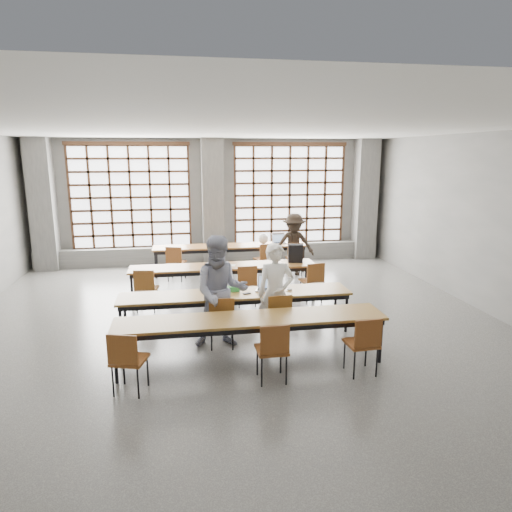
# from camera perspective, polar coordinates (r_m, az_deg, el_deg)

# --- Properties ---
(floor) EXTENTS (11.00, 11.00, 0.00)m
(floor) POSITION_cam_1_polar(r_m,az_deg,el_deg) (8.26, -2.45, -9.29)
(floor) COLOR #50504D
(floor) RESTS_ON ground
(ceiling) EXTENTS (11.00, 11.00, 0.00)m
(ceiling) POSITION_cam_1_polar(r_m,az_deg,el_deg) (7.67, -2.71, 15.75)
(ceiling) COLOR silver
(ceiling) RESTS_ON floor
(wall_back) EXTENTS (10.00, 0.00, 10.00)m
(wall_back) POSITION_cam_1_polar(r_m,az_deg,el_deg) (13.20, -5.49, 6.84)
(wall_back) COLOR #5C5C59
(wall_back) RESTS_ON floor
(wall_front) EXTENTS (10.00, 0.00, 10.00)m
(wall_front) POSITION_cam_1_polar(r_m,az_deg,el_deg) (2.66, 12.72, -18.06)
(wall_front) COLOR #5C5C59
(wall_front) RESTS_ON floor
(wall_right) EXTENTS (0.00, 11.00, 11.00)m
(wall_right) POSITION_cam_1_polar(r_m,az_deg,el_deg) (9.72, 28.17, 3.28)
(wall_right) COLOR #5C5C59
(wall_right) RESTS_ON floor
(column_left) EXTENTS (0.60, 0.55, 3.50)m
(column_left) POSITION_cam_1_polar(r_m,az_deg,el_deg) (13.38, -25.10, 5.78)
(column_left) COLOR #51514E
(column_left) RESTS_ON floor
(column_mid) EXTENTS (0.60, 0.55, 3.50)m
(column_mid) POSITION_cam_1_polar(r_m,az_deg,el_deg) (12.92, -5.40, 6.72)
(column_mid) COLOR #51514E
(column_mid) RESTS_ON floor
(column_right) EXTENTS (0.60, 0.55, 3.50)m
(column_right) POSITION_cam_1_polar(r_m,az_deg,el_deg) (13.98, 13.46, 6.88)
(column_right) COLOR #51514E
(column_right) RESTS_ON floor
(window_left) EXTENTS (3.32, 0.12, 3.00)m
(window_left) POSITION_cam_1_polar(r_m,az_deg,el_deg) (13.14, -15.38, 7.08)
(window_left) COLOR white
(window_left) RESTS_ON wall_back
(window_right) EXTENTS (3.32, 0.12, 3.00)m
(window_right) POSITION_cam_1_polar(r_m,az_deg,el_deg) (13.45, 4.21, 7.62)
(window_right) COLOR white
(window_right) RESTS_ON wall_back
(sill_ledge) EXTENTS (9.80, 0.35, 0.50)m
(sill_ledge) POSITION_cam_1_polar(r_m,az_deg,el_deg) (13.24, -5.29, 0.29)
(sill_ledge) COLOR #51514E
(sill_ledge) RESTS_ON floor
(desk_row_a) EXTENTS (4.00, 0.70, 0.73)m
(desk_row_a) POSITION_cam_1_polar(r_m,az_deg,el_deg) (12.01, -3.26, 1.04)
(desk_row_a) COLOR brown
(desk_row_a) RESTS_ON floor
(desk_row_b) EXTENTS (4.00, 0.70, 0.73)m
(desk_row_b) POSITION_cam_1_polar(r_m,az_deg,el_deg) (9.87, -4.04, -1.55)
(desk_row_b) COLOR brown
(desk_row_b) RESTS_ON floor
(desk_row_c) EXTENTS (4.00, 0.70, 0.73)m
(desk_row_c) POSITION_cam_1_polar(r_m,az_deg,el_deg) (7.96, -2.54, -5.06)
(desk_row_c) COLOR brown
(desk_row_c) RESTS_ON floor
(desk_row_d) EXTENTS (4.00, 0.70, 0.73)m
(desk_row_d) POSITION_cam_1_polar(r_m,az_deg,el_deg) (6.80, -0.61, -8.22)
(desk_row_d) COLOR brown
(desk_row_d) RESTS_ON floor
(chair_back_left) EXTENTS (0.52, 0.52, 0.88)m
(chair_back_left) POSITION_cam_1_polar(r_m,az_deg,el_deg) (11.36, -10.05, -0.48)
(chair_back_left) COLOR brown
(chair_back_left) RESTS_ON floor
(chair_back_mid) EXTENTS (0.51, 0.52, 0.88)m
(chair_back_mid) POSITION_cam_1_polar(r_m,az_deg,el_deg) (11.54, 1.14, -0.06)
(chair_back_mid) COLOR brown
(chair_back_mid) RESTS_ON floor
(chair_back_right) EXTENTS (0.46, 0.47, 0.88)m
(chair_back_right) POSITION_cam_1_polar(r_m,az_deg,el_deg) (11.71, 4.85, 0.07)
(chair_back_right) COLOR maroon
(chair_back_right) RESTS_ON floor
(chair_mid_left) EXTENTS (0.48, 0.48, 0.88)m
(chair_mid_left) POSITION_cam_1_polar(r_m,az_deg,el_deg) (9.28, -13.62, -3.63)
(chair_mid_left) COLOR brown
(chair_mid_left) RESTS_ON floor
(chair_mid_centre) EXTENTS (0.43, 0.44, 0.88)m
(chair_mid_centre) POSITION_cam_1_polar(r_m,az_deg,el_deg) (9.34, -1.19, -3.16)
(chair_mid_centre) COLOR brown
(chair_mid_centre) RESTS_ON floor
(chair_mid_right) EXTENTS (0.49, 0.49, 0.88)m
(chair_mid_right) POSITION_cam_1_polar(r_m,az_deg,el_deg) (9.64, 7.15, -2.76)
(chair_mid_right) COLOR brown
(chair_mid_right) RESTS_ON floor
(chair_front_left) EXTENTS (0.45, 0.45, 0.88)m
(chair_front_left) POSITION_cam_1_polar(r_m,az_deg,el_deg) (7.38, -4.31, -7.59)
(chair_front_left) COLOR brown
(chair_front_left) RESTS_ON floor
(chair_front_right) EXTENTS (0.47, 0.47, 0.88)m
(chair_front_right) POSITION_cam_1_polar(r_m,az_deg,el_deg) (7.51, 2.72, -7.21)
(chair_front_right) COLOR brown
(chair_front_right) RESTS_ON floor
(chair_near_left) EXTENTS (0.52, 0.53, 0.88)m
(chair_near_left) POSITION_cam_1_polar(r_m,az_deg,el_deg) (6.25, -15.85, -11.97)
(chair_near_left) COLOR brown
(chair_near_left) RESTS_ON floor
(chair_near_mid) EXTENTS (0.42, 0.43, 0.88)m
(chair_near_mid) POSITION_cam_1_polar(r_m,az_deg,el_deg) (6.31, 2.13, -11.21)
(chair_near_mid) COLOR brown
(chair_near_mid) RESTS_ON floor
(chair_near_right) EXTENTS (0.44, 0.45, 0.88)m
(chair_near_right) POSITION_cam_1_polar(r_m,az_deg,el_deg) (6.67, 13.34, -10.18)
(chair_near_right) COLOR brown
(chair_near_right) RESTS_ON floor
(student_male) EXTENTS (0.63, 0.43, 1.68)m
(student_male) POSITION_cam_1_polar(r_m,az_deg,el_deg) (7.53, 2.47, -4.73)
(student_male) COLOR white
(student_male) RESTS_ON floor
(student_female) EXTENTS (0.91, 0.72, 1.83)m
(student_female) POSITION_cam_1_polar(r_m,az_deg,el_deg) (7.38, -4.40, -4.48)
(student_female) COLOR navy
(student_female) RESTS_ON floor
(student_back) EXTENTS (1.08, 0.69, 1.60)m
(student_back) POSITION_cam_1_polar(r_m,az_deg,el_deg) (11.77, 4.77, 1.45)
(student_back) COLOR black
(student_back) RESTS_ON floor
(laptop_front) EXTENTS (0.44, 0.41, 0.26)m
(laptop_front) POSITION_cam_1_polar(r_m,az_deg,el_deg) (8.10, 1.38, -3.78)
(laptop_front) COLOR #B7B7BC
(laptop_front) RESTS_ON desk_row_c
(laptop_back) EXTENTS (0.38, 0.33, 0.26)m
(laptop_back) POSITION_cam_1_polar(r_m,az_deg,el_deg) (12.30, 2.92, 1.93)
(laptop_back) COLOR #B2B2B7
(laptop_back) RESTS_ON desk_row_a
(mouse) EXTENTS (0.11, 0.09, 0.04)m
(mouse) POSITION_cam_1_polar(r_m,az_deg,el_deg) (8.08, 4.20, -4.18)
(mouse) COLOR white
(mouse) RESTS_ON desk_row_c
(green_box) EXTENTS (0.25, 0.10, 0.09)m
(green_box) POSITION_cam_1_polar(r_m,az_deg,el_deg) (8.00, -2.97, -4.15)
(green_box) COLOR #2B8533
(green_box) RESTS_ON desk_row_c
(phone) EXTENTS (0.14, 0.11, 0.01)m
(phone) POSITION_cam_1_polar(r_m,az_deg,el_deg) (7.86, -1.15, -4.71)
(phone) COLOR black
(phone) RESTS_ON desk_row_c
(paper_sheet_b) EXTENTS (0.36, 0.34, 0.00)m
(paper_sheet_b) POSITION_cam_1_polar(r_m,az_deg,el_deg) (9.78, -5.77, -1.32)
(paper_sheet_b) COLOR white
(paper_sheet_b) RESTS_ON desk_row_b
(paper_sheet_c) EXTENTS (0.34, 0.27, 0.00)m
(paper_sheet_c) POSITION_cam_1_polar(r_m,az_deg,el_deg) (9.86, -3.47, -1.16)
(paper_sheet_c) COLOR silver
(paper_sheet_c) RESTS_ON desk_row_b
(backpack) EXTENTS (0.35, 0.25, 0.40)m
(backpack) POSITION_cam_1_polar(r_m,az_deg,el_deg) (10.12, 4.96, 0.34)
(backpack) COLOR black
(backpack) RESTS_ON desk_row_b
(plastic_bag) EXTENTS (0.28, 0.23, 0.29)m
(plastic_bag) POSITION_cam_1_polar(r_m,az_deg,el_deg) (12.14, 0.93, 2.20)
(plastic_bag) COLOR white
(plastic_bag) RESTS_ON desk_row_a
(red_pouch) EXTENTS (0.21, 0.10, 0.06)m
(red_pouch) POSITION_cam_1_polar(r_m,az_deg,el_deg) (6.33, -15.54, -11.99)
(red_pouch) COLOR #AC1529
(red_pouch) RESTS_ON chair_near_left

